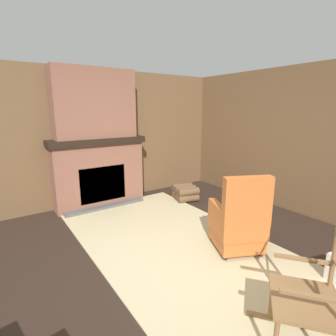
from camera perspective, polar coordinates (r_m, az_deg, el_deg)
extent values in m
plane|color=#2D2119|center=(3.29, 2.63, -20.87)|extent=(14.00, 14.00, 0.00)
cube|color=brown|center=(5.24, -16.00, 6.30)|extent=(0.06, 6.08, 2.54)
cube|color=brown|center=(4.97, 29.22, 4.84)|extent=(6.08, 0.06, 2.54)
cube|color=brown|center=(5.15, -14.74, -1.43)|extent=(0.38, 1.67, 1.18)
cube|color=black|center=(5.05, -14.06, -3.32)|extent=(0.08, 0.87, 0.66)
cube|color=#565451|center=(5.08, -13.32, -8.21)|extent=(0.16, 1.50, 0.06)
cube|color=black|center=(5.04, -15.16, 5.71)|extent=(0.48, 1.77, 0.11)
cube|color=brown|center=(5.00, -15.61, 13.35)|extent=(0.33, 1.47, 1.23)
cube|color=#C6B789|center=(3.72, 2.37, -16.44)|extent=(4.07, 2.18, 0.01)
cube|color=#C6662D|center=(3.68, 14.55, -14.12)|extent=(0.78, 0.76, 0.24)
cube|color=#C6662D|center=(3.62, 14.69, -12.00)|extent=(0.82, 0.80, 0.18)
cube|color=#C6662D|center=(3.25, 16.87, -7.24)|extent=(0.36, 0.58, 0.63)
cube|color=#C6662D|center=(3.47, 10.90, -9.47)|extent=(0.54, 0.32, 0.20)
cube|color=#C6662D|center=(3.66, 18.35, -8.68)|extent=(0.54, 0.32, 0.20)
cylinder|color=#332319|center=(3.87, 9.60, -14.92)|extent=(0.07, 0.07, 0.06)
cylinder|color=#332319|center=(4.04, 16.15, -14.05)|extent=(0.07, 0.07, 0.06)
cylinder|color=#332319|center=(3.47, 12.36, -18.61)|extent=(0.07, 0.07, 0.06)
cylinder|color=#332319|center=(3.65, 19.59, -17.37)|extent=(0.07, 0.07, 0.06)
cube|color=olive|center=(2.82, 25.95, -28.26)|extent=(0.66, 0.52, 0.04)
cylinder|color=olive|center=(2.67, 21.60, -24.80)|extent=(0.05, 0.05, 0.38)
cylinder|color=olive|center=(2.74, 31.12, -24.75)|extent=(0.05, 0.05, 0.38)
cube|color=olive|center=(2.40, 27.78, -24.24)|extent=(0.71, 0.72, 0.02)
cube|color=olive|center=(2.10, 29.52, -23.26)|extent=(0.37, 0.30, 0.02)
cube|color=olive|center=(2.48, 27.40, -17.26)|extent=(0.37, 0.30, 0.02)
cylinder|color=brown|center=(5.54, 3.14, -5.55)|extent=(0.27, 0.45, 0.16)
cylinder|color=brown|center=(5.40, 3.77, -6.06)|extent=(0.27, 0.45, 0.16)
cylinder|color=brown|center=(5.26, 4.44, -6.59)|extent=(0.27, 0.45, 0.16)
cylinder|color=brown|center=(5.50, 3.15, -4.21)|extent=(0.27, 0.45, 0.16)
cylinder|color=brown|center=(5.35, 3.79, -4.68)|extent=(0.27, 0.45, 0.16)
cylinder|color=brown|center=(5.21, 4.46, -5.18)|extent=(0.27, 0.45, 0.16)
ellipsoid|color=#99B29E|center=(4.98, -18.23, 6.64)|extent=(0.11, 0.11, 0.10)
cylinder|color=white|center=(4.97, -18.34, 8.22)|extent=(0.06, 0.06, 0.18)
cube|color=black|center=(5.27, -9.66, 7.67)|extent=(0.17, 0.28, 0.15)
cube|color=silver|center=(5.19, -9.24, 7.69)|extent=(0.01, 0.04, 0.02)
cylinder|color=gold|center=(5.11, -14.27, 7.94)|extent=(0.07, 0.26, 0.26)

